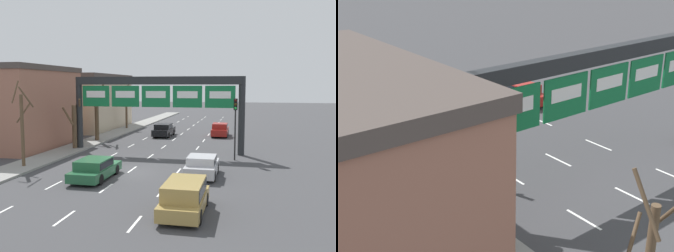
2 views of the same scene
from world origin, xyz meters
The scene contains 16 objects.
ground_plane centered at (0.00, 0.00, 0.00)m, with size 220.00×220.00×0.00m, color #3D3D3F.
sidewalk_left centered at (-8.00, 0.00, 0.07)m, with size 2.80×110.00×0.15m.
lane_dashes centered at (0.00, 13.50, 0.01)m, with size 6.72×67.00×0.01m.
sign_gantry centered at (0.00, 8.20, 5.11)m, with size 15.36×0.70×6.71m.
building_near centered at (-14.72, 8.26, 3.90)m, with size 10.04×11.29×7.78m.
building_far centered at (-16.53, 24.37, 3.73)m, with size 13.72×14.61×7.43m.
car_silver centered at (5.08, 0.02, 0.75)m, with size 1.97×3.94×1.39m.
suv_gold centered at (5.16, -7.20, 0.86)m, with size 1.91×4.25×1.54m.
car_green centered at (-1.49, -2.10, 0.72)m, with size 1.95×4.61×1.33m.
car_red centered at (4.75, 19.76, 0.82)m, with size 1.84×4.13×1.54m.
car_black centered at (-1.73, 18.57, 0.79)m, with size 1.90×4.73×1.48m.
traffic_light_near_gantry centered at (6.96, 5.90, 3.49)m, with size 0.30×0.35×4.91m.
tree_bare_closest centered at (-7.83, -0.14, 3.10)m, with size 1.48×1.48×6.13m.
tree_bare_second centered at (-7.73, 13.14, 3.32)m, with size 1.96×1.96×5.92m.
tree_bare_third centered at (-8.36, 24.56, 3.23)m, with size 1.97×2.31×5.97m.
tree_bare_furthest centered at (-7.74, 7.85, 2.48)m, with size 1.84×1.84×4.75m.
Camera 1 is at (7.99, -23.88, 5.94)m, focal length 40.00 mm.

